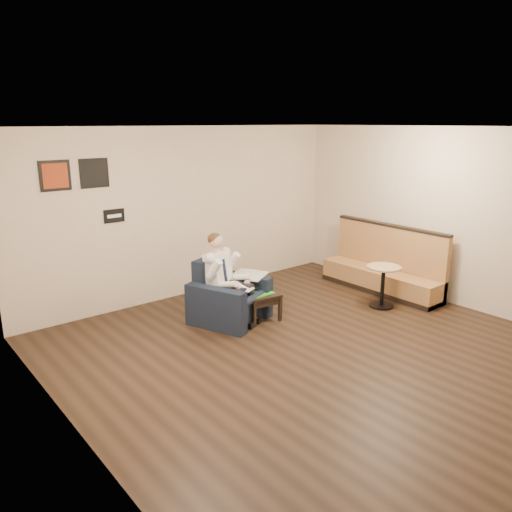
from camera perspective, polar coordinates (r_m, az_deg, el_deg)
ground at (r=6.58m, az=6.88°, el=-10.80°), size 6.00×6.00×0.00m
wall_back at (r=8.40m, az=-7.76°, el=4.94°), size 6.00×0.02×2.80m
wall_left at (r=4.50m, az=-20.12°, el=-4.82°), size 0.02×6.00×2.80m
wall_right at (r=8.50m, az=21.40°, el=4.16°), size 0.02×6.00×2.80m
ceiling at (r=5.92m, az=7.75°, el=14.37°), size 6.00×6.00×0.02m
seating_sign at (r=7.78m, az=-15.91°, el=4.44°), size 0.32×0.02×0.20m
art_print_left at (r=7.41m, az=-21.98°, el=8.51°), size 0.42×0.03×0.42m
art_print_right at (r=7.59m, az=-18.01°, el=9.00°), size 0.42×0.03×0.42m
armchair at (r=7.35m, az=-3.00°, el=-4.04°), size 1.22×1.22×0.91m
seated_man at (r=7.23m, az=-2.23°, el=-2.93°), size 0.87×1.05×1.25m
lap_papers at (r=7.20m, az=-1.55°, el=-3.54°), size 0.31×0.36×0.01m
newspaper at (r=7.55m, az=-0.82°, el=-2.16°), size 0.56×0.61×0.01m
side_table at (r=7.47m, az=0.40°, el=-5.73°), size 0.57×0.57×0.41m
green_folder at (r=7.37m, az=0.30°, el=-4.29°), size 0.41×0.29×0.01m
coffee_mug at (r=7.56m, az=1.03°, el=-3.49°), size 0.08×0.08×0.09m
smartphone at (r=7.54m, az=0.12°, el=-3.85°), size 0.14×0.10×0.01m
banquette at (r=8.84m, az=14.18°, el=-0.39°), size 0.53×2.23×1.14m
cafe_table at (r=8.17m, az=14.26°, el=-3.40°), size 0.62×0.62×0.67m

